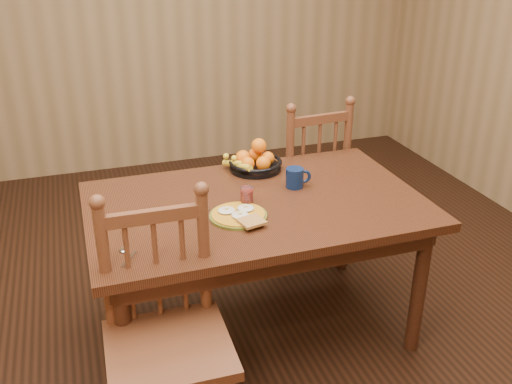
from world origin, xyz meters
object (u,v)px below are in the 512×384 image
object	(u,v)px
chair_near	(167,337)
fruit_bowl	(254,161)
chair_far	(305,180)
dining_table	(256,217)
coffee_mug	(295,177)
breakfast_plate	(239,215)

from	to	relation	value
chair_near	fruit_bowl	size ratio (longest dim) A/B	3.22
chair_far	dining_table	bearing A→B (deg)	46.43
chair_near	fruit_bowl	xyz separation A→B (m)	(0.67, 0.93, 0.29)
coffee_mug	dining_table	bearing A→B (deg)	-157.84
coffee_mug	fruit_bowl	size ratio (longest dim) A/B	0.41
fruit_bowl	breakfast_plate	bearing A→B (deg)	-115.33
fruit_bowl	coffee_mug	bearing A→B (deg)	-65.90
chair_near	breakfast_plate	size ratio (longest dim) A/B	3.49
chair_near	coffee_mug	xyz separation A→B (m)	(0.79, 0.65, 0.29)
chair_far	coffee_mug	bearing A→B (deg)	57.43
chair_far	breakfast_plate	bearing A→B (deg)	45.67
dining_table	chair_near	bearing A→B (deg)	-134.68
chair_far	fruit_bowl	size ratio (longest dim) A/B	3.18
chair_near	breakfast_plate	distance (m)	0.65
breakfast_plate	chair_far	bearing A→B (deg)	50.29
dining_table	chair_far	bearing A→B (deg)	51.04
breakfast_plate	coffee_mug	size ratio (longest dim) A/B	2.23
dining_table	fruit_bowl	distance (m)	0.42
chair_near	breakfast_plate	xyz separation A→B (m)	(0.42, 0.42, 0.26)
breakfast_plate	fruit_bowl	bearing A→B (deg)	64.67
dining_table	coffee_mug	world-z (taller)	coffee_mug
dining_table	coffee_mug	xyz separation A→B (m)	(0.24, 0.10, 0.14)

